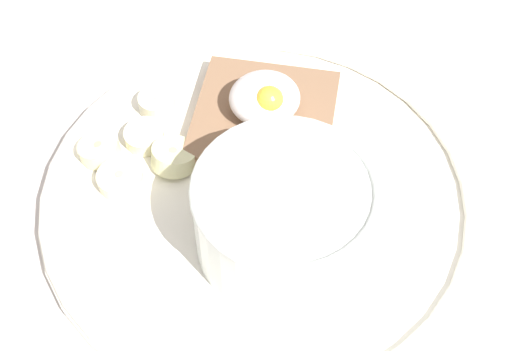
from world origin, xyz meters
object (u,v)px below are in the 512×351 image
(toast_slice, at_px, (264,117))
(banana_slice_right, at_px, (120,179))
(banana_slice_back, at_px, (145,137))
(banana_slice_left, at_px, (174,157))
(oatmeal_bowl, at_px, (284,215))
(banana_slice_front, at_px, (99,150))
(banana_slice_inner, at_px, (157,103))
(poached_egg, at_px, (265,99))

(toast_slice, relative_size, banana_slice_right, 3.80)
(banana_slice_back, xyz_separation_m, banana_slice_right, (0.02, 0.03, -0.00))
(banana_slice_left, bearing_deg, banana_slice_right, 12.32)
(oatmeal_bowl, height_order, banana_slice_back, oatmeal_bowl)
(banana_slice_left, relative_size, banana_slice_right, 1.33)
(banana_slice_front, height_order, banana_slice_left, banana_slice_left)
(banana_slice_left, relative_size, banana_slice_inner, 1.31)
(banana_slice_front, relative_size, banana_slice_left, 0.92)
(banana_slice_left, bearing_deg, oatmeal_bowl, 125.57)
(banana_slice_back, bearing_deg, oatmeal_bowl, 125.26)
(toast_slice, distance_m, banana_slice_left, 0.07)
(poached_egg, relative_size, banana_slice_left, 1.69)
(banana_slice_right, distance_m, banana_slice_inner, 0.07)
(banana_slice_front, xyz_separation_m, banana_slice_back, (-0.03, -0.00, -0.00))
(banana_slice_left, distance_m, banana_slice_inner, 0.05)
(banana_slice_right, bearing_deg, toast_slice, -165.10)
(banana_slice_back, bearing_deg, toast_slice, 177.15)
(poached_egg, distance_m, banana_slice_front, 0.12)
(banana_slice_inner, bearing_deg, banana_slice_left, 93.22)
(poached_egg, distance_m, banana_slice_back, 0.09)
(toast_slice, height_order, banana_slice_back, toast_slice)
(oatmeal_bowl, distance_m, toast_slice, 0.10)
(oatmeal_bowl, xyz_separation_m, banana_slice_left, (0.06, -0.08, -0.02))
(oatmeal_bowl, relative_size, poached_egg, 1.47)
(oatmeal_bowl, relative_size, banana_slice_front, 2.70)
(toast_slice, xyz_separation_m, poached_egg, (-0.00, 0.00, 0.02))
(banana_slice_left, height_order, banana_slice_inner, banana_slice_left)
(banana_slice_back, bearing_deg, banana_slice_front, 7.83)
(toast_slice, height_order, banana_slice_right, toast_slice)
(banana_slice_back, bearing_deg, poached_egg, 176.04)
(oatmeal_bowl, height_order, poached_egg, oatmeal_bowl)
(banana_slice_left, relative_size, banana_slice_back, 1.15)
(toast_slice, xyz_separation_m, banana_slice_left, (0.07, 0.02, 0.00))
(poached_egg, height_order, banana_slice_front, poached_egg)
(poached_egg, height_order, banana_slice_right, poached_egg)
(banana_slice_front, bearing_deg, banana_slice_right, 110.94)
(banana_slice_inner, bearing_deg, oatmeal_bowl, 114.12)
(toast_slice, height_order, banana_slice_left, banana_slice_left)
(oatmeal_bowl, xyz_separation_m, toast_slice, (-0.01, -0.10, -0.02))
(poached_egg, bearing_deg, banana_slice_left, 14.99)
(oatmeal_bowl, height_order, banana_slice_right, oatmeal_bowl)
(oatmeal_bowl, height_order, banana_slice_inner, oatmeal_bowl)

